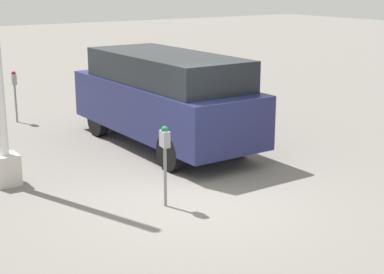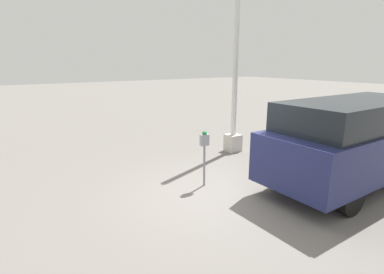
{
  "view_description": "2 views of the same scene",
  "coord_description": "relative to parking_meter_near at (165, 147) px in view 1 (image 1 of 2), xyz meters",
  "views": [
    {
      "loc": [
        -7.52,
        5.15,
        3.5
      ],
      "look_at": [
        0.3,
        -0.2,
        0.97
      ],
      "focal_mm": 55.0,
      "sensor_mm": 36.0,
      "label": 1
    },
    {
      "loc": [
        -3.92,
        -4.82,
        2.85
      ],
      "look_at": [
        -0.61,
        0.1,
        1.36
      ],
      "focal_mm": 28.0,
      "sensor_mm": 36.0,
      "label": 2
    }
  ],
  "objects": [
    {
      "name": "ground_plane",
      "position": [
        -0.01,
        -0.51,
        -0.98
      ],
      "size": [
        80.0,
        80.0,
        0.0
      ],
      "primitive_type": "plane",
      "color": "slate"
    },
    {
      "name": "parked_van",
      "position": [
        3.02,
        -1.86,
        0.13
      ],
      "size": [
        5.08,
        1.86,
        2.03
      ],
      "rotation": [
        0.0,
        0.0,
        -0.0
      ],
      "color": "navy",
      "rests_on": "ground"
    },
    {
      "name": "parking_meter_far",
      "position": [
        7.06,
        0.07,
        -0.01
      ],
      "size": [
        0.21,
        0.14,
        1.31
      ],
      "rotation": [
        0.0,
        0.0,
        -0.16
      ],
      "color": "gray",
      "rests_on": "ground"
    },
    {
      "name": "parking_meter_near",
      "position": [
        0.0,
        0.0,
        0.0
      ],
      "size": [
        0.21,
        0.14,
        1.32
      ],
      "rotation": [
        0.0,
        0.0,
        -0.16
      ],
      "color": "gray",
      "rests_on": "ground"
    }
  ]
}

